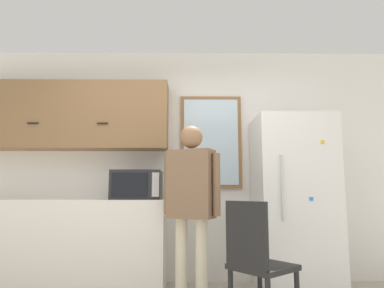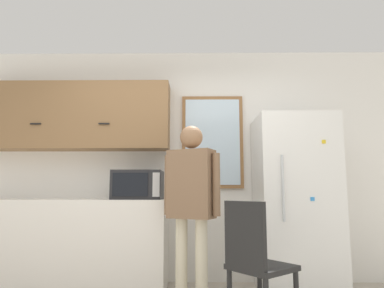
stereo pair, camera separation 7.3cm
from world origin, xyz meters
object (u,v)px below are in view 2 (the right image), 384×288
Objects in this scene: microwave at (138,185)px; refrigerator at (295,202)px; person at (191,194)px; chair at (255,258)px.

microwave is 0.28× the size of refrigerator.
chair is (0.49, -0.52, -0.48)m from person.
refrigerator is at bearing 1.18° from microwave.
refrigerator is 1.92× the size of chair.
person is (0.57, -0.40, -0.09)m from microwave.
microwave is 0.31× the size of person.
chair is at bearing -41.30° from microwave.
microwave reaches higher than chair.
person is at bearing -158.05° from refrigerator.
refrigerator is at bearing 46.13° from person.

